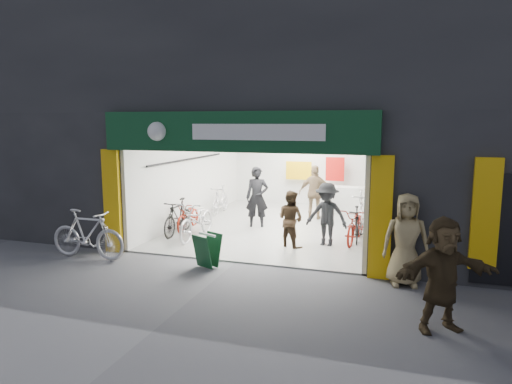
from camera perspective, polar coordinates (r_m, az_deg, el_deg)
The scene contains 17 objects.
ground at distance 10.81m, azimuth -2.63°, elevation -8.84°, with size 60.00×60.00×0.00m, color #56565B.
building at distance 14.92m, azimuth 7.54°, elevation 12.71°, with size 17.00×10.27×8.00m.
bike_left_front at distance 12.94m, azimuth -7.36°, elevation -3.46°, with size 0.72×2.07×1.09m, color #BDBCC1.
bike_left_midfront at distance 13.43m, azimuth -9.70°, elevation -3.13°, with size 0.50×1.76×1.06m, color black.
bike_left_midback at distance 14.02m, azimuth -8.46°, elevation -2.98°, with size 0.58×1.67×0.88m, color maroon.
bike_left_back at distance 16.31m, azimuth -4.46°, elevation -0.98°, with size 0.48×1.72×1.03m, color silver.
bike_right_front at distance 12.90m, azimuth 12.47°, elevation -3.98°, with size 0.44×1.56×0.94m, color black.
bike_right_mid at distance 12.72m, azimuth 12.39°, elevation -4.10°, with size 0.64×1.84×0.96m, color maroon.
bike_right_back at distance 14.04m, azimuth 12.96°, elevation -2.41°, with size 0.57×2.00×1.20m, color #A9A9AD.
parked_bike at distance 11.71m, azimuth -20.31°, elevation -4.96°, with size 0.57×2.00×1.20m, color silver.
customer_a at distance 14.07m, azimuth 0.14°, elevation -0.70°, with size 0.70×0.46×1.91m, color black.
customer_b at distance 11.94m, azimuth 4.33°, elevation -3.40°, with size 0.74×0.57×1.51m, color #382819.
customer_c at distance 12.09m, azimuth 8.84°, elevation -2.87°, with size 1.10×0.63×1.70m, color black.
customer_d at distance 15.32m, azimuth 7.40°, elevation -0.11°, with size 1.08×0.45×1.85m, color #7C6548.
pedestrian_near at distance 9.63m, azimuth 18.24°, elevation -5.69°, with size 0.92×0.60×1.88m, color #9C885A.
pedestrian_far at distance 7.77m, azimuth 22.27°, elevation -9.52°, with size 1.70×0.54×1.83m, color #3D2F1C.
sandwich_board at distance 10.41m, azimuth -6.10°, elevation -7.17°, with size 0.65×0.66×0.76m.
Camera 1 is at (3.63, -9.65, 3.27)m, focal length 32.00 mm.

